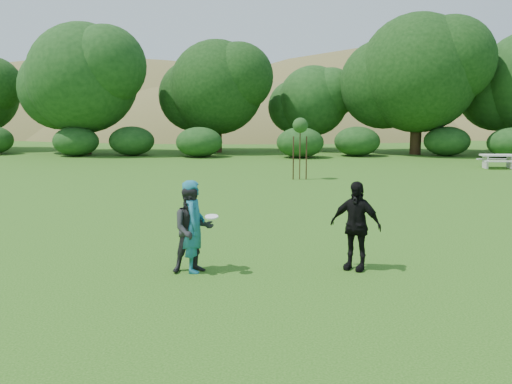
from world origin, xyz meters
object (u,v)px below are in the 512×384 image
(player_teal, at_px, (194,226))
(player_grey, at_px, (193,230))
(sapling, at_px, (300,127))
(player_black, at_px, (355,226))
(picnic_table, at_px, (498,159))

(player_teal, relative_size, player_grey, 1.07)
(player_teal, bearing_deg, sapling, -13.90)
(player_grey, height_order, sapling, sapling)
(player_teal, height_order, player_black, player_teal)
(sapling, distance_m, picnic_table, 12.20)
(player_teal, distance_m, sapling, 15.11)
(player_teal, distance_m, player_grey, 0.09)
(player_teal, height_order, picnic_table, player_teal)
(sapling, xyz_separation_m, picnic_table, (10.90, 5.15, -1.90))
(player_black, xyz_separation_m, picnic_table, (10.18, 19.67, -0.42))
(player_teal, relative_size, sapling, 0.67)
(player_grey, xyz_separation_m, picnic_table, (13.55, 20.01, -0.38))
(player_teal, relative_size, picnic_table, 1.06)
(sapling, bearing_deg, player_teal, -100.11)
(player_black, relative_size, sapling, 0.66)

